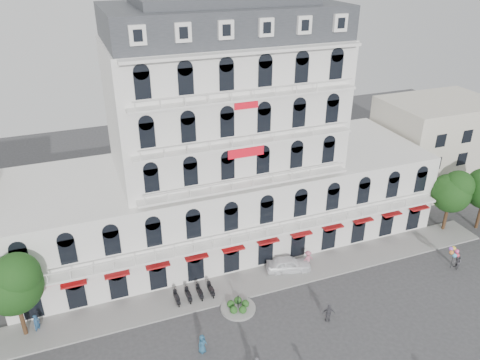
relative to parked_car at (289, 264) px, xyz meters
The scene contains 14 objects.
ground 10.25m from the parked_car, 111.70° to the right, with size 120.00×120.00×0.00m, color #38383A.
sidewalk 3.88m from the parked_car, behind, with size 53.00×4.00×0.16m, color gray.
main_building 13.07m from the parked_car, 113.99° to the left, with size 45.00×15.00×25.80m.
flank_building_east 28.72m from the parked_car, 21.82° to the left, with size 14.00×10.00×12.00m, color beige.
traffic_island 7.65m from the parked_car, 152.71° to the right, with size 3.20×3.20×1.60m.
parked_scooter_row 10.18m from the parked_car, behind, with size 4.40×1.80×1.10m, color black, non-canonical shape.
tree_west_inner 25.21m from the parked_car, behind, with size 4.76×4.76×8.25m.
tree_east_inner 20.76m from the parked_car, ahead, with size 4.40×4.37×7.57m.
parked_car is the anchor object (origin of this frame).
pedestrian_left 13.30m from the parked_car, 147.68° to the right, with size 0.85×0.55×1.73m, color #25506F.
pedestrian_mid 7.70m from the parked_car, 89.15° to the right, with size 1.08×0.45×1.85m, color #4D4C52.
pedestrian_right 2.18m from the parked_car, ahead, with size 1.19×0.68×1.84m, color #C2677D.
pedestrian_far 23.78m from the parked_car, behind, with size 0.67×0.44×1.83m, color navy.
balloon_vendor 17.04m from the parked_car, 19.64° to the right, with size 1.39×1.31×2.45m.
Camera 1 is at (-14.44, -24.66, 29.76)m, focal length 35.00 mm.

